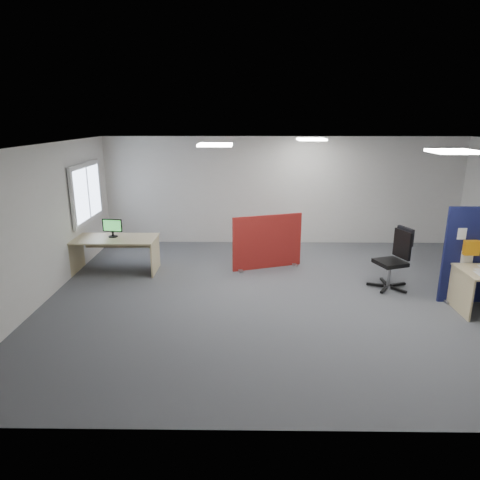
{
  "coord_description": "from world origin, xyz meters",
  "views": [
    {
      "loc": [
        -0.96,
        -7.23,
        3.13
      ],
      "look_at": [
        -1.06,
        0.21,
        1.0
      ],
      "focal_mm": 32.0,
      "sensor_mm": 36.0,
      "label": 1
    }
  ],
  "objects_px": {
    "second_desk": "(116,245)",
    "office_chair": "(396,255)",
    "monitor_second": "(112,227)",
    "red_divider": "(267,242)"
  },
  "relations": [
    {
      "from": "second_desk",
      "to": "monitor_second",
      "type": "relative_size",
      "value": 4.1
    },
    {
      "from": "red_divider",
      "to": "office_chair",
      "type": "relative_size",
      "value": 1.29
    },
    {
      "from": "office_chair",
      "to": "red_divider",
      "type": "bearing_deg",
      "value": 135.82
    },
    {
      "from": "red_divider",
      "to": "second_desk",
      "type": "relative_size",
      "value": 0.86
    },
    {
      "from": "red_divider",
      "to": "monitor_second",
      "type": "distance_m",
      "value": 3.27
    },
    {
      "from": "second_desk",
      "to": "office_chair",
      "type": "distance_m",
      "value": 5.63
    },
    {
      "from": "office_chair",
      "to": "second_desk",
      "type": "bearing_deg",
      "value": 151.66
    },
    {
      "from": "second_desk",
      "to": "monitor_second",
      "type": "distance_m",
      "value": 0.39
    },
    {
      "from": "second_desk",
      "to": "monitor_second",
      "type": "bearing_deg",
      "value": 137.24
    },
    {
      "from": "monitor_second",
      "to": "office_chair",
      "type": "relative_size",
      "value": 0.37
    }
  ]
}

